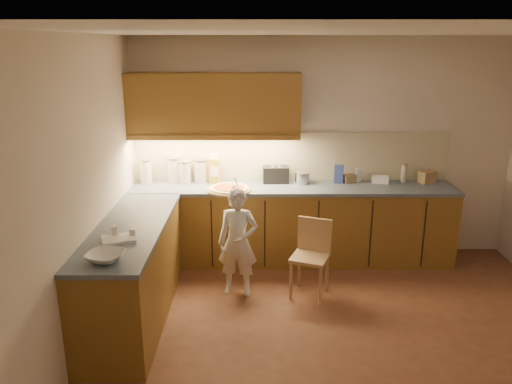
{
  "coord_description": "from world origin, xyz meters",
  "views": [
    {
      "loc": [
        -0.8,
        -3.86,
        2.52
      ],
      "look_at": [
        -0.8,
        1.2,
        1.0
      ],
      "focal_mm": 35.0,
      "sensor_mm": 36.0,
      "label": 1
    }
  ],
  "objects_px": {
    "oil_jug": "(215,170)",
    "toaster": "(276,175)",
    "child": "(238,242)",
    "wooden_chair": "(312,252)",
    "pizza_on_board": "(229,189)"
  },
  "relations": [
    {
      "from": "oil_jug",
      "to": "pizza_on_board",
      "type": "bearing_deg",
      "value": -60.07
    },
    {
      "from": "wooden_chair",
      "to": "oil_jug",
      "type": "bearing_deg",
      "value": 158.62
    },
    {
      "from": "wooden_chair",
      "to": "child",
      "type": "bearing_deg",
      "value": -158.32
    },
    {
      "from": "oil_jug",
      "to": "toaster",
      "type": "bearing_deg",
      "value": 1.84
    },
    {
      "from": "wooden_chair",
      "to": "toaster",
      "type": "height_order",
      "value": "toaster"
    },
    {
      "from": "child",
      "to": "toaster",
      "type": "bearing_deg",
      "value": 73.92
    },
    {
      "from": "child",
      "to": "wooden_chair",
      "type": "xyz_separation_m",
      "value": [
        0.76,
        0.01,
        -0.1
      ]
    },
    {
      "from": "oil_jug",
      "to": "toaster",
      "type": "xyz_separation_m",
      "value": [
        0.72,
        0.02,
        -0.06
      ]
    },
    {
      "from": "pizza_on_board",
      "to": "toaster",
      "type": "xyz_separation_m",
      "value": [
        0.53,
        0.35,
        0.08
      ]
    },
    {
      "from": "wooden_chair",
      "to": "oil_jug",
      "type": "distance_m",
      "value": 1.57
    },
    {
      "from": "child",
      "to": "toaster",
      "type": "xyz_separation_m",
      "value": [
        0.42,
        1.0,
        0.45
      ]
    },
    {
      "from": "pizza_on_board",
      "to": "oil_jug",
      "type": "xyz_separation_m",
      "value": [
        -0.19,
        0.33,
        0.14
      ]
    },
    {
      "from": "oil_jug",
      "to": "child",
      "type": "bearing_deg",
      "value": -72.72
    },
    {
      "from": "pizza_on_board",
      "to": "child",
      "type": "bearing_deg",
      "value": -79.86
    },
    {
      "from": "pizza_on_board",
      "to": "oil_jug",
      "type": "height_order",
      "value": "oil_jug"
    }
  ]
}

